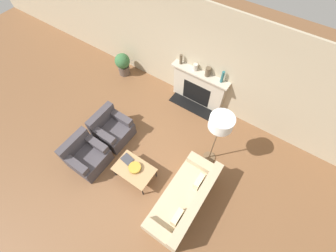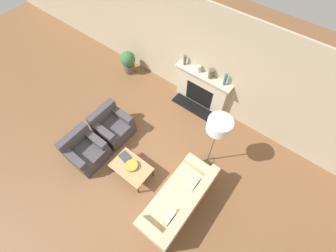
{
  "view_description": "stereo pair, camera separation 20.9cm",
  "coord_description": "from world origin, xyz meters",
  "px_view_note": "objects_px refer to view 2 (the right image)",
  "views": [
    {
      "loc": [
        1.86,
        -1.31,
        5.31
      ],
      "look_at": [
        0.09,
        1.31,
        0.45
      ],
      "focal_mm": 24.0,
      "sensor_mm": 36.0,
      "label": 1
    },
    {
      "loc": [
        2.03,
        -1.19,
        5.31
      ],
      "look_at": [
        0.09,
        1.31,
        0.45
      ],
      "focal_mm": 24.0,
      "sensor_mm": 36.0,
      "label": 2
    }
  ],
  "objects_px": {
    "floor_lamp": "(219,127)",
    "coffee_table": "(131,167)",
    "couch": "(179,201)",
    "armchair_far": "(112,126)",
    "bowl": "(132,165)",
    "mantel_vase_center_left": "(199,69)",
    "potted_plant": "(128,61)",
    "book": "(125,157)",
    "mantel_vase_left": "(185,60)",
    "fireplace": "(201,90)",
    "mantel_vase_center_right": "(211,74)",
    "armchair_near": "(86,151)",
    "mantel_vase_right": "(225,80)"
  },
  "relations": [
    {
      "from": "armchair_near",
      "to": "mantel_vase_left",
      "type": "distance_m",
      "value": 3.46
    },
    {
      "from": "mantel_vase_left",
      "to": "coffee_table",
      "type": "bearing_deg",
      "value": -78.38
    },
    {
      "from": "couch",
      "to": "mantel_vase_left",
      "type": "distance_m",
      "value": 3.56
    },
    {
      "from": "bowl",
      "to": "floor_lamp",
      "type": "relative_size",
      "value": 0.16
    },
    {
      "from": "floor_lamp",
      "to": "armchair_near",
      "type": "bearing_deg",
      "value": -144.04
    },
    {
      "from": "mantel_vase_left",
      "to": "mantel_vase_center_left",
      "type": "relative_size",
      "value": 1.46
    },
    {
      "from": "armchair_far",
      "to": "bowl",
      "type": "bearing_deg",
      "value": -113.96
    },
    {
      "from": "armchair_near",
      "to": "book",
      "type": "xyz_separation_m",
      "value": [
        0.93,
        0.46,
        0.12
      ]
    },
    {
      "from": "fireplace",
      "to": "floor_lamp",
      "type": "distance_m",
      "value": 2.15
    },
    {
      "from": "coffee_table",
      "to": "floor_lamp",
      "type": "height_order",
      "value": "floor_lamp"
    },
    {
      "from": "couch",
      "to": "mantel_vase_center_right",
      "type": "relative_size",
      "value": 7.62
    },
    {
      "from": "fireplace",
      "to": "mantel_vase_left",
      "type": "height_order",
      "value": "mantel_vase_left"
    },
    {
      "from": "floor_lamp",
      "to": "mantel_vase_center_right",
      "type": "distance_m",
      "value": 1.83
    },
    {
      "from": "armchair_near",
      "to": "mantel_vase_center_right",
      "type": "xyz_separation_m",
      "value": [
        1.43,
        3.27,
        0.94
      ]
    },
    {
      "from": "couch",
      "to": "book",
      "type": "bearing_deg",
      "value": -90.52
    },
    {
      "from": "bowl",
      "to": "armchair_near",
      "type": "bearing_deg",
      "value": -162.81
    },
    {
      "from": "armchair_far",
      "to": "mantel_vase_center_left",
      "type": "bearing_deg",
      "value": -24.48
    },
    {
      "from": "mantel_vase_center_right",
      "to": "floor_lamp",
      "type": "bearing_deg",
      "value": -54.78
    },
    {
      "from": "floor_lamp",
      "to": "coffee_table",
      "type": "bearing_deg",
      "value": -131.1
    },
    {
      "from": "fireplace",
      "to": "coffee_table",
      "type": "xyz_separation_m",
      "value": [
        -0.03,
        -2.9,
        -0.17
      ]
    },
    {
      "from": "armchair_far",
      "to": "book",
      "type": "relative_size",
      "value": 2.79
    },
    {
      "from": "mantel_vase_right",
      "to": "coffee_table",
      "type": "bearing_deg",
      "value": -101.98
    },
    {
      "from": "coffee_table",
      "to": "potted_plant",
      "type": "xyz_separation_m",
      "value": [
        -2.53,
        2.59,
        0.04
      ]
    },
    {
      "from": "armchair_far",
      "to": "mantel_vase_center_right",
      "type": "xyz_separation_m",
      "value": [
        1.43,
        2.35,
        0.94
      ]
    },
    {
      "from": "couch",
      "to": "potted_plant",
      "type": "relative_size",
      "value": 2.58
    },
    {
      "from": "coffee_table",
      "to": "bowl",
      "type": "bearing_deg",
      "value": 68.09
    },
    {
      "from": "coffee_table",
      "to": "mantel_vase_center_left",
      "type": "bearing_deg",
      "value": 92.94
    },
    {
      "from": "fireplace",
      "to": "mantel_vase_center_right",
      "type": "bearing_deg",
      "value": 4.47
    },
    {
      "from": "armchair_far",
      "to": "coffee_table",
      "type": "xyz_separation_m",
      "value": [
        1.22,
        -0.57,
        0.07
      ]
    },
    {
      "from": "coffee_table",
      "to": "potted_plant",
      "type": "height_order",
      "value": "potted_plant"
    },
    {
      "from": "armchair_far",
      "to": "mantel_vase_right",
      "type": "relative_size",
      "value": 2.47
    },
    {
      "from": "couch",
      "to": "armchair_far",
      "type": "bearing_deg",
      "value": -100.67
    },
    {
      "from": "coffee_table",
      "to": "potted_plant",
      "type": "bearing_deg",
      "value": 134.28
    },
    {
      "from": "coffee_table",
      "to": "book",
      "type": "distance_m",
      "value": 0.31
    },
    {
      "from": "armchair_near",
      "to": "mantel_vase_center_right",
      "type": "bearing_deg",
      "value": -23.64
    },
    {
      "from": "coffee_table",
      "to": "bowl",
      "type": "height_order",
      "value": "bowl"
    },
    {
      "from": "bowl",
      "to": "mantel_vase_center_left",
      "type": "relative_size",
      "value": 1.49
    },
    {
      "from": "floor_lamp",
      "to": "potted_plant",
      "type": "xyz_separation_m",
      "value": [
        -3.79,
        1.15,
        -1.13
      ]
    },
    {
      "from": "floor_lamp",
      "to": "mantel_vase_center_left",
      "type": "height_order",
      "value": "floor_lamp"
    },
    {
      "from": "couch",
      "to": "mantel_vase_right",
      "type": "bearing_deg",
      "value": -165.76
    },
    {
      "from": "armchair_near",
      "to": "book",
      "type": "relative_size",
      "value": 2.79
    },
    {
      "from": "bowl",
      "to": "mantel_vase_right",
      "type": "bearing_deg",
      "value": 78.11
    },
    {
      "from": "mantel_vase_left",
      "to": "fireplace",
      "type": "bearing_deg",
      "value": -1.32
    },
    {
      "from": "floor_lamp",
      "to": "bowl",
      "type": "bearing_deg",
      "value": -131.37
    },
    {
      "from": "couch",
      "to": "book",
      "type": "xyz_separation_m",
      "value": [
        -1.62,
        0.01,
        0.13
      ]
    },
    {
      "from": "coffee_table",
      "to": "book",
      "type": "height_order",
      "value": "book"
    },
    {
      "from": "mantel_vase_center_left",
      "to": "mantel_vase_right",
      "type": "relative_size",
      "value": 0.57
    },
    {
      "from": "floor_lamp",
      "to": "mantel_vase_right",
      "type": "height_order",
      "value": "floor_lamp"
    },
    {
      "from": "book",
      "to": "potted_plant",
      "type": "xyz_separation_m",
      "value": [
        -2.24,
        2.49,
        -0.01
      ]
    },
    {
      "from": "couch",
      "to": "bowl",
      "type": "bearing_deg",
      "value": -87.22
    }
  ]
}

